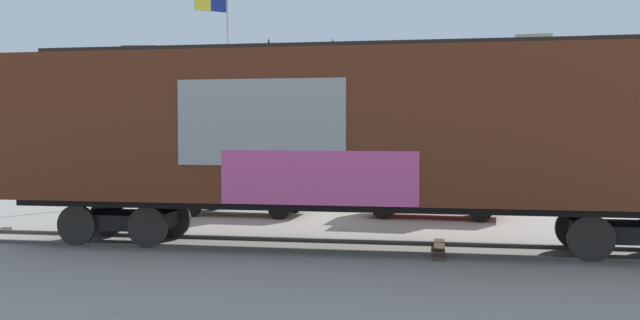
{
  "coord_description": "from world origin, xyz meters",
  "views": [
    {
      "loc": [
        1.23,
        -14.98,
        2.59
      ],
      "look_at": [
        -1.61,
        2.15,
        1.86
      ],
      "focal_mm": 38.47,
      "sensor_mm": 36.0,
      "label": 1
    }
  ],
  "objects_px": {
    "flagpole": "(222,63)",
    "parked_car_red": "(432,188)",
    "parked_car_silver": "(242,188)",
    "freight_car": "(361,130)"
  },
  "relations": [
    {
      "from": "parked_car_silver",
      "to": "parked_car_red",
      "type": "bearing_deg",
      "value": 2.71
    },
    {
      "from": "freight_car",
      "to": "parked_car_red",
      "type": "relative_size",
      "value": 3.76
    },
    {
      "from": "parked_car_silver",
      "to": "flagpole",
      "type": "bearing_deg",
      "value": 112.51
    },
    {
      "from": "parked_car_silver",
      "to": "freight_car",
      "type": "bearing_deg",
      "value": -52.41
    },
    {
      "from": "flagpole",
      "to": "parked_car_red",
      "type": "height_order",
      "value": "flagpole"
    },
    {
      "from": "flagpole",
      "to": "parked_car_red",
      "type": "xyz_separation_m",
      "value": [
        8.41,
        -5.89,
        -4.47
      ]
    },
    {
      "from": "parked_car_red",
      "to": "flagpole",
      "type": "bearing_deg",
      "value": 144.99
    },
    {
      "from": "parked_car_silver",
      "to": "parked_car_red",
      "type": "height_order",
      "value": "parked_car_red"
    },
    {
      "from": "freight_car",
      "to": "parked_car_silver",
      "type": "bearing_deg",
      "value": 127.59
    },
    {
      "from": "freight_car",
      "to": "parked_car_red",
      "type": "distance_m",
      "value": 6.33
    }
  ]
}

